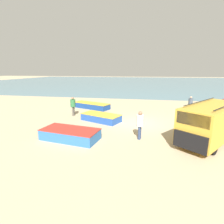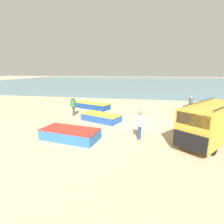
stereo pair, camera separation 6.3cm
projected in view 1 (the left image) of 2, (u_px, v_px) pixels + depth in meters
ground_plane at (137, 123)px, 14.53m from camera, size 200.00×200.00×0.00m
sea_water at (144, 82)px, 64.20m from camera, size 120.00×80.00×0.01m
parked_van at (211, 122)px, 10.47m from camera, size 4.70×5.27×2.44m
fishing_rowboat_0 at (90, 105)px, 20.13m from camera, size 5.28×2.94×0.62m
fishing_rowboat_1 at (100, 117)px, 15.14m from camera, size 4.17×2.70×0.61m
fishing_rowboat_2 at (68, 134)px, 11.12m from camera, size 4.52×2.22×0.67m
fisherman_0 at (224, 104)px, 17.40m from camera, size 0.44×0.44×1.68m
fisherman_1 at (73, 105)px, 16.59m from camera, size 0.48×0.48×1.82m
fisherman_2 at (140, 123)px, 10.93m from camera, size 0.48×0.48×1.83m
fisherman_3 at (190, 103)px, 18.19m from camera, size 0.43×0.43×1.64m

